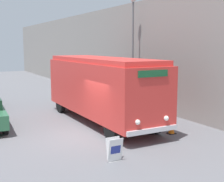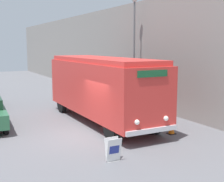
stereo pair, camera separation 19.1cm
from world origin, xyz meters
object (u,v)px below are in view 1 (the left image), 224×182
object	(u,v)px
vintage_bus	(101,86)
sign_board	(114,150)
streetlamp	(133,38)
traffic_cone	(171,128)

from	to	relation	value
vintage_bus	sign_board	size ratio (longest dim) A/B	11.15
sign_board	streetlamp	world-z (taller)	streetlamp
vintage_bus	traffic_cone	size ratio (longest dim) A/B	15.96
sign_board	streetlamp	size ratio (longest dim) A/B	0.12
streetlamp	sign_board	bearing A→B (deg)	-125.74
sign_board	vintage_bus	bearing A→B (deg)	68.18
streetlamp	traffic_cone	size ratio (longest dim) A/B	12.13
streetlamp	traffic_cone	xyz separation A→B (m)	(-1.85, -6.44, -4.37)
vintage_bus	streetlamp	bearing A→B (deg)	35.79
sign_board	streetlamp	xyz separation A→B (m)	(5.95, 8.26, 4.25)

